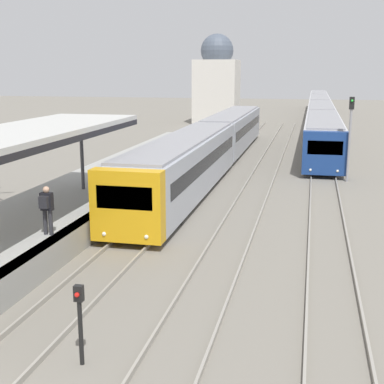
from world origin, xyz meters
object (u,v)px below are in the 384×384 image
object	(u,v)px
train_near	(213,142)
signal_mast_far	(350,129)
train_far	(320,111)
person_on_platform	(47,206)
signal_post_near	(80,316)

from	to	relation	value
train_near	signal_mast_far	bearing A→B (deg)	-19.44
train_near	train_far	world-z (taller)	train_near
train_near	train_far	distance (m)	32.00
person_on_platform	train_far	xyz separation A→B (m)	(9.29, 50.49, -0.30)
train_far	signal_post_near	bearing A→B (deg)	-95.62
person_on_platform	train_near	bearing A→B (deg)	83.81
signal_mast_far	train_far	bearing A→B (deg)	92.23
person_on_platform	signal_mast_far	bearing A→B (deg)	56.88
train_far	signal_post_near	xyz separation A→B (m)	(-5.54, -56.28, -0.50)
train_near	train_far	size ratio (longest dim) A/B	0.52
train_near	signal_mast_far	size ratio (longest dim) A/B	7.15
train_near	signal_post_near	size ratio (longest dim) A/B	18.80
person_on_platform	signal_mast_far	world-z (taller)	signal_mast_far
signal_post_near	signal_mast_far	distance (m)	23.21
person_on_platform	signal_post_near	bearing A→B (deg)	-57.03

